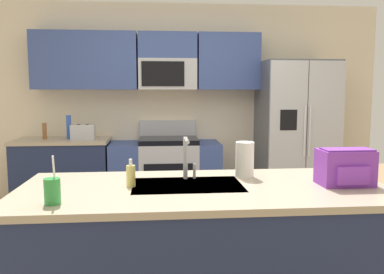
% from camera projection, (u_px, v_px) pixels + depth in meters
% --- Properties ---
extents(ground_plane, '(9.00, 9.00, 0.00)m').
position_uv_depth(ground_plane, '(201.00, 272.00, 3.22)').
color(ground_plane, '#997A56').
rests_on(ground_plane, ground).
extents(kitchen_wall_unit, '(5.20, 0.43, 2.60)m').
position_uv_depth(kitchen_wall_unit, '(172.00, 92.00, 5.10)').
color(kitchen_wall_unit, beige).
rests_on(kitchen_wall_unit, ground).
extents(back_counter, '(1.13, 0.63, 0.90)m').
position_uv_depth(back_counter, '(64.00, 175.00, 4.82)').
color(back_counter, '#1E2A4D').
rests_on(back_counter, ground).
extents(range_oven, '(1.36, 0.61, 1.10)m').
position_uv_depth(range_oven, '(166.00, 174.00, 4.93)').
color(range_oven, '#B7BABF').
rests_on(range_oven, ground).
extents(refrigerator, '(0.90, 0.76, 1.85)m').
position_uv_depth(refrigerator, '(296.00, 135.00, 4.95)').
color(refrigerator, '#4C4F54').
rests_on(refrigerator, ground).
extents(island_counter, '(2.26, 0.99, 0.90)m').
position_uv_depth(island_counter, '(204.00, 256.00, 2.46)').
color(island_counter, '#1E2A4D').
rests_on(island_counter, ground).
extents(toaster, '(0.28, 0.16, 0.18)m').
position_uv_depth(toaster, '(83.00, 132.00, 4.73)').
color(toaster, '#B7BABF').
rests_on(toaster, back_counter).
extents(pepper_mill, '(0.05, 0.05, 0.20)m').
position_uv_depth(pepper_mill, '(45.00, 131.00, 4.74)').
color(pepper_mill, brown).
rests_on(pepper_mill, back_counter).
extents(bottle_blue, '(0.06, 0.06, 0.29)m').
position_uv_depth(bottle_blue, '(69.00, 127.00, 4.77)').
color(bottle_blue, blue).
rests_on(bottle_blue, back_counter).
extents(sink_faucet, '(0.09, 0.21, 0.28)m').
position_uv_depth(sink_faucet, '(187.00, 154.00, 2.57)').
color(sink_faucet, '#B7BABF').
rests_on(sink_faucet, island_counter).
extents(drink_cup_green, '(0.08, 0.08, 0.25)m').
position_uv_depth(drink_cup_green, '(52.00, 191.00, 2.02)').
color(drink_cup_green, green).
rests_on(drink_cup_green, island_counter).
extents(soap_dispenser, '(0.06, 0.06, 0.17)m').
position_uv_depth(soap_dispenser, '(131.00, 175.00, 2.39)').
color(soap_dispenser, '#D8CC66').
rests_on(soap_dispenser, island_counter).
extents(paper_towel_roll, '(0.12, 0.12, 0.24)m').
position_uv_depth(paper_towel_roll, '(245.00, 160.00, 2.65)').
color(paper_towel_roll, white).
rests_on(paper_towel_roll, island_counter).
extents(backpack, '(0.32, 0.22, 0.23)m').
position_uv_depth(backpack, '(345.00, 166.00, 2.43)').
color(backpack, purple).
rests_on(backpack, island_counter).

